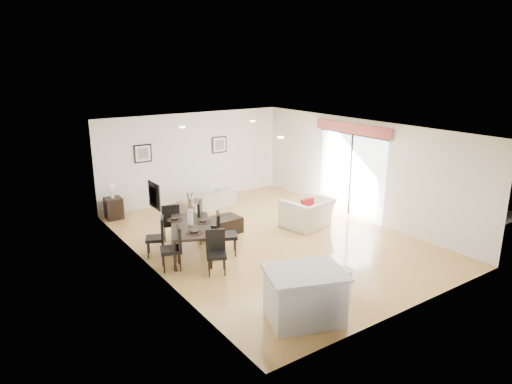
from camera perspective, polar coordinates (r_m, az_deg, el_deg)
ground at (r=11.17m, az=1.81°, el=-5.88°), size 8.00×8.00×0.00m
wall_back at (r=14.08m, az=-7.82°, el=4.33°), size 6.00×0.04×2.70m
wall_front at (r=8.04m, az=19.05°, el=-5.40°), size 6.00×0.04×2.70m
wall_left at (r=9.35m, az=-13.13°, el=-1.93°), size 0.04×8.00×2.70m
wall_right at (r=12.70m, az=12.87°, el=2.80°), size 0.04×8.00×2.70m
ceiling at (r=10.47m, az=1.94°, el=7.96°), size 6.00×8.00×0.02m
sofa at (r=13.41m, az=-6.03°, el=-0.95°), size 1.99×1.29×0.54m
armchair at (r=11.90m, az=6.45°, el=-2.62°), size 1.35×1.23×0.76m
courtyard_plant_a at (r=14.81m, az=21.10°, el=-0.20°), size 0.67×0.62×0.61m
courtyard_plant_b at (r=15.63m, az=16.84°, el=1.01°), size 0.43×0.43×0.60m
dining_table at (r=10.17m, az=-8.16°, el=-4.48°), size 1.46×1.89×0.70m
dining_chair_wnear at (r=9.60m, az=-10.14°, el=-6.54°), size 0.53×0.53×0.94m
dining_chair_wfar at (r=10.32m, az=-12.12°, el=-5.18°), size 0.53×0.53×0.89m
dining_chair_enear at (r=10.15m, az=-4.13°, el=-4.93°), size 0.59×0.59×0.98m
dining_chair_efar at (r=10.85m, az=-6.41°, el=-3.47°), size 0.63×0.63×1.01m
dining_chair_head at (r=9.36m, az=-5.03°, el=-7.11°), size 0.53×0.53×0.89m
dining_chair_foot at (r=11.10m, az=-10.65°, el=-3.46°), size 0.51×0.51×0.93m
vase at (r=10.04m, az=-8.25°, el=-2.32°), size 0.81×1.33×0.75m
coffee_table at (r=11.47m, az=-4.44°, el=-4.25°), size 1.04×0.66×0.40m
side_table at (r=13.09m, az=-17.36°, el=-1.94°), size 0.46×0.46×0.59m
table_lamp at (r=12.94m, az=-17.56°, el=0.35°), size 0.20×0.20×0.39m
cushion at (r=11.68m, az=6.43°, el=-1.72°), size 0.39×0.15×0.38m
kitchen_island at (r=7.75m, az=6.09°, el=-12.72°), size 1.53×1.36×0.89m
bar_stool at (r=8.23m, az=10.88°, el=-10.06°), size 0.31×0.31×0.68m
framed_print_back_left at (r=13.37m, az=-13.96°, el=4.70°), size 0.52×0.04×0.52m
framed_print_back_right at (r=14.41m, az=-4.61°, el=5.91°), size 0.52×0.04×0.52m
framed_print_left_wall at (r=9.10m, az=-12.61°, el=-0.42°), size 0.04×0.52×0.52m
sliding_door at (r=12.80m, az=11.84°, el=4.41°), size 0.12×2.70×2.57m
courtyard at (r=15.72m, az=18.37°, el=3.29°), size 6.00×6.00×2.00m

